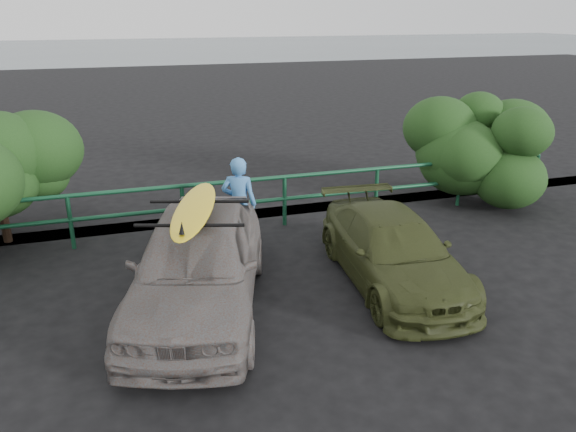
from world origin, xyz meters
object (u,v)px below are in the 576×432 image
at_px(guardrail, 235,205).
at_px(olive_vehicle, 393,250).
at_px(man, 239,204).
at_px(sedan, 198,263).
at_px(surfboard, 194,209).

height_order(guardrail, olive_vehicle, olive_vehicle).
xyz_separation_m(guardrail, man, (-0.11, -0.89, 0.33)).
distance_m(guardrail, man, 0.96).
height_order(sedan, olive_vehicle, sedan).
bearing_deg(sedan, olive_vehicle, 15.87).
bearing_deg(surfboard, guardrail, 84.86).
bearing_deg(olive_vehicle, surfboard, -176.38).
xyz_separation_m(olive_vehicle, surfboard, (-3.04, 0.05, 1.00)).
height_order(sedan, surfboard, surfboard).
bearing_deg(olive_vehicle, sedan, -176.38).
relative_size(guardrail, olive_vehicle, 3.73).
xyz_separation_m(man, surfboard, (-1.04, -1.97, 0.69)).
bearing_deg(man, surfboard, 86.91).
bearing_deg(guardrail, olive_vehicle, -57.11).
bearing_deg(guardrail, surfboard, -111.99).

